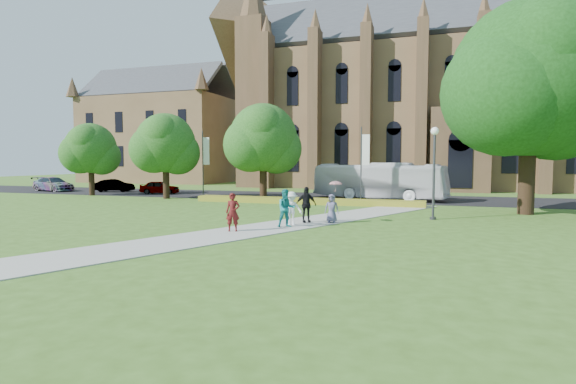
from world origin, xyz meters
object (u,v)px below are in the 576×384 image
(tour_coach, at_px, (379,181))
(car_0, at_px, (160,187))
(large_tree, at_px, (530,79))
(pedestrian_0, at_px, (233,212))
(streetlamp, at_px, (434,162))
(car_1, at_px, (114,186))
(car_2, at_px, (53,184))

(tour_coach, height_order, car_0, tour_coach)
(large_tree, distance_m, pedestrian_0, 20.26)
(streetlamp, relative_size, tour_coach, 0.46)
(large_tree, bearing_deg, tour_coach, 142.24)
(car_1, distance_m, pedestrian_0, 31.42)
(car_2, distance_m, pedestrian_0, 36.50)
(large_tree, relative_size, car_1, 3.26)
(streetlamp, xyz_separation_m, tour_coach, (-4.51, 12.26, -1.69))
(car_0, relative_size, car_2, 0.73)
(tour_coach, xyz_separation_m, pedestrian_0, (-4.40, -19.92, -0.66))
(streetlamp, distance_m, car_0, 28.98)
(car_1, xyz_separation_m, pedestrian_0, (23.67, -20.67, 0.25))
(car_1, bearing_deg, car_2, 81.57)
(car_2, bearing_deg, streetlamp, -95.78)
(large_tree, xyz_separation_m, car_1, (-38.08, 8.51, -7.68))
(car_1, relative_size, pedestrian_0, 2.25)
(streetlamp, xyz_separation_m, car_0, (-26.25, 12.00, -2.62))
(car_0, distance_m, pedestrian_0, 26.22)
(large_tree, xyz_separation_m, pedestrian_0, (-14.41, -12.16, -7.43))
(streetlamp, height_order, large_tree, large_tree)
(car_1, bearing_deg, large_tree, -119.92)
(streetlamp, bearing_deg, pedestrian_0, -139.31)
(large_tree, bearing_deg, car_2, 170.72)
(streetlamp, bearing_deg, tour_coach, 110.22)
(streetlamp, distance_m, pedestrian_0, 11.98)
(car_0, bearing_deg, streetlamp, -126.98)
(car_0, bearing_deg, tour_coach, -101.74)
(streetlamp, distance_m, tour_coach, 13.17)
(large_tree, height_order, car_1, large_tree)
(streetlamp, distance_m, car_1, 35.17)
(tour_coach, distance_m, car_0, 21.75)
(car_2, height_order, pedestrian_0, pedestrian_0)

